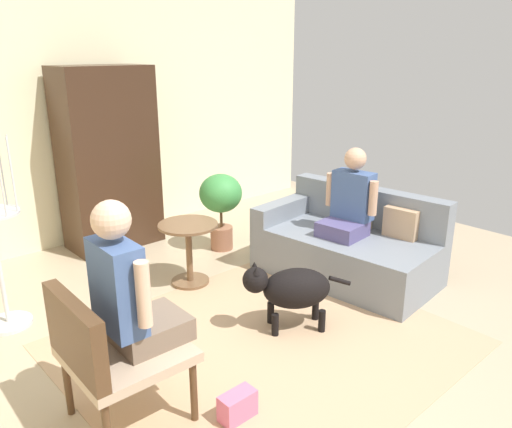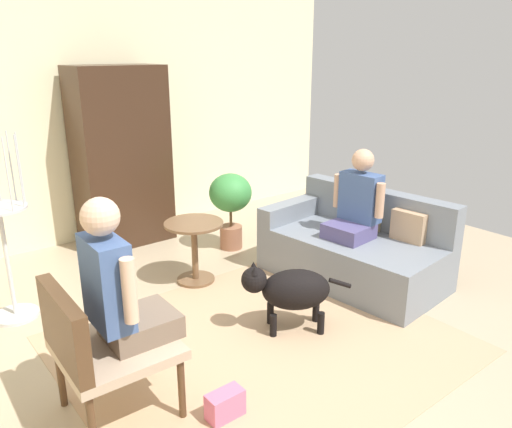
# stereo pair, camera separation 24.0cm
# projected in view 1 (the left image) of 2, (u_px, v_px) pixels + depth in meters

# --- Properties ---
(ground_plane) EXTENTS (7.48, 7.48, 0.00)m
(ground_plane) POSITION_uv_depth(u_px,v_px,m) (270.00, 346.00, 3.78)
(ground_plane) COLOR tan
(back_wall) EXTENTS (6.83, 0.12, 2.80)m
(back_wall) POSITION_uv_depth(u_px,v_px,m) (74.00, 118.00, 5.54)
(back_wall) COLOR beige
(back_wall) RESTS_ON ground
(area_rug) EXTENTS (2.71, 2.41, 0.01)m
(area_rug) POSITION_uv_depth(u_px,v_px,m) (264.00, 344.00, 3.81)
(area_rug) COLOR tan
(area_rug) RESTS_ON ground
(couch) EXTENTS (1.09, 1.76, 0.83)m
(couch) POSITION_uv_depth(u_px,v_px,m) (347.00, 246.00, 4.91)
(couch) COLOR slate
(couch) RESTS_ON ground
(armchair) EXTENTS (0.66, 0.66, 0.88)m
(armchair) POSITION_uv_depth(u_px,v_px,m) (106.00, 348.00, 2.82)
(armchair) COLOR #4C331E
(armchair) RESTS_ON ground
(person_on_couch) EXTENTS (0.47, 0.54, 0.82)m
(person_on_couch) POSITION_uv_depth(u_px,v_px,m) (350.00, 201.00, 4.72)
(person_on_couch) COLOR #50497A
(person_on_armchair) EXTENTS (0.50, 0.52, 0.90)m
(person_on_armchair) POSITION_uv_depth(u_px,v_px,m) (127.00, 291.00, 2.82)
(person_on_armchair) COLOR #735F4E
(round_end_table) EXTENTS (0.55, 0.55, 0.60)m
(round_end_table) POSITION_uv_depth(u_px,v_px,m) (189.00, 246.00, 4.69)
(round_end_table) COLOR brown
(round_end_table) RESTS_ON ground
(dog) EXTENTS (0.75, 0.56, 0.57)m
(dog) POSITION_uv_depth(u_px,v_px,m) (291.00, 288.00, 3.93)
(dog) COLOR black
(dog) RESTS_ON ground
(potted_plant) EXTENTS (0.46, 0.46, 0.85)m
(potted_plant) POSITION_uv_depth(u_px,v_px,m) (221.00, 200.00, 5.46)
(potted_plant) COLOR #996047
(potted_plant) RESTS_ON ground
(armoire_cabinet) EXTENTS (0.97, 0.56, 1.97)m
(armoire_cabinet) POSITION_uv_depth(u_px,v_px,m) (108.00, 159.00, 5.48)
(armoire_cabinet) COLOR #382316
(armoire_cabinet) RESTS_ON ground
(handbag) EXTENTS (0.23, 0.12, 0.17)m
(handbag) POSITION_uv_depth(u_px,v_px,m) (238.00, 406.00, 3.02)
(handbag) COLOR #D8668C
(handbag) RESTS_ON ground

